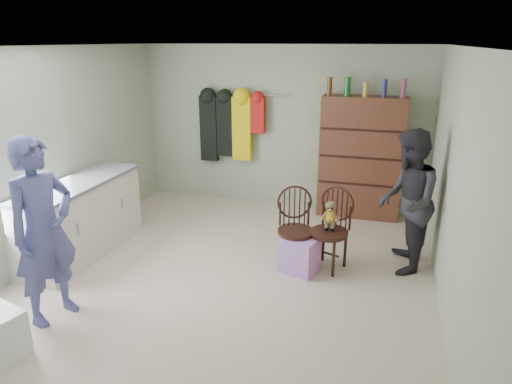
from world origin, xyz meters
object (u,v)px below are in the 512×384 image
(counter, at_px, (81,218))
(chair_far, at_px, (295,224))
(chair_front, at_px, (332,224))
(dresser, at_px, (361,157))

(counter, xyz_separation_m, chair_far, (2.61, 0.44, 0.04))
(chair_front, relative_size, dresser, 0.47)
(counter, distance_m, chair_far, 2.65)
(counter, relative_size, dresser, 0.90)
(chair_far, height_order, dresser, dresser)
(counter, distance_m, chair_front, 3.06)
(counter, height_order, chair_front, chair_front)
(counter, bearing_deg, chair_far, 9.54)
(chair_front, distance_m, chair_far, 0.42)
(counter, relative_size, chair_far, 1.95)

